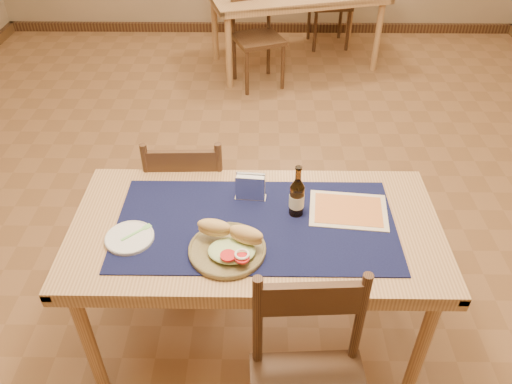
{
  "coord_description": "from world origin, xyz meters",
  "views": [
    {
      "loc": [
        0.02,
        -2.4,
        2.2
      ],
      "look_at": [
        0.0,
        -0.7,
        0.85
      ],
      "focal_mm": 35.0,
      "sensor_mm": 36.0,
      "label": 1
    }
  ],
  "objects_px": {
    "chair_main_far": "(190,196)",
    "sandwich_plate": "(229,246)",
    "main_table": "(256,238)",
    "napkin_holder": "(250,188)",
    "beer_bottle": "(297,197)"
  },
  "relations": [
    {
      "from": "main_table",
      "to": "chair_main_far",
      "type": "xyz_separation_m",
      "value": [
        -0.37,
        0.54,
        -0.2
      ]
    },
    {
      "from": "chair_main_far",
      "to": "beer_bottle",
      "type": "relative_size",
      "value": 3.63
    },
    {
      "from": "main_table",
      "to": "sandwich_plate",
      "type": "relative_size",
      "value": 5.08
    },
    {
      "from": "main_table",
      "to": "napkin_holder",
      "type": "bearing_deg",
      "value": 98.36
    },
    {
      "from": "chair_main_far",
      "to": "napkin_holder",
      "type": "relative_size",
      "value": 6.23
    },
    {
      "from": "main_table",
      "to": "sandwich_plate",
      "type": "height_order",
      "value": "sandwich_plate"
    },
    {
      "from": "napkin_holder",
      "to": "sandwich_plate",
      "type": "bearing_deg",
      "value": -102.76
    },
    {
      "from": "sandwich_plate",
      "to": "napkin_holder",
      "type": "distance_m",
      "value": 0.36
    },
    {
      "from": "beer_bottle",
      "to": "sandwich_plate",
      "type": "bearing_deg",
      "value": -139.37
    },
    {
      "from": "chair_main_far",
      "to": "sandwich_plate",
      "type": "height_order",
      "value": "chair_main_far"
    },
    {
      "from": "sandwich_plate",
      "to": "beer_bottle",
      "type": "bearing_deg",
      "value": 40.63
    },
    {
      "from": "sandwich_plate",
      "to": "beer_bottle",
      "type": "height_order",
      "value": "beer_bottle"
    },
    {
      "from": "main_table",
      "to": "beer_bottle",
      "type": "relative_size",
      "value": 6.44
    },
    {
      "from": "main_table",
      "to": "sandwich_plate",
      "type": "xyz_separation_m",
      "value": [
        -0.1,
        -0.17,
        0.12
      ]
    },
    {
      "from": "chair_main_far",
      "to": "sandwich_plate",
      "type": "bearing_deg",
      "value": -69.59
    }
  ]
}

